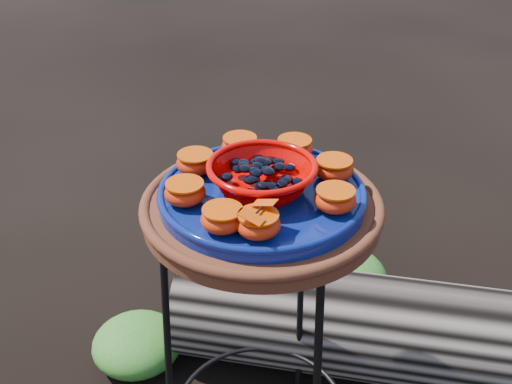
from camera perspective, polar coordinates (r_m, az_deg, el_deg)
The scene contains 17 objects.
plant_stand at distance 1.47m, azimuth 0.45°, elevation -13.73°, with size 0.44×0.44×0.70m, color black, non-canonical shape.
terracotta_saucer at distance 1.24m, azimuth 0.51°, elevation -1.60°, with size 0.46×0.46×0.04m, color brown.
cobalt_plate at distance 1.22m, azimuth 0.52°, elevation -0.35°, with size 0.39×0.39×0.03m, color #0A0D4D.
red_bowl at distance 1.20m, azimuth 0.53°, elevation 1.28°, with size 0.20×0.20×0.05m, color #D50200, non-canonical shape.
glass_gems at distance 1.18m, azimuth 0.54°, elevation 2.98°, with size 0.15×0.15×0.03m, color black, non-canonical shape.
orange_half_0 at distance 1.08m, azimuth 0.20°, elevation -2.91°, with size 0.08×0.08×0.04m, color #C80D00.
orange_half_1 at distance 1.16m, azimuth 7.05°, elevation -0.68°, with size 0.08×0.08×0.04m, color #C80D00.
orange_half_2 at distance 1.25m, azimuth 6.95°, elevation 2.04°, with size 0.08×0.08×0.04m, color #C80D00.
orange_half_3 at distance 1.32m, azimuth 3.44°, elevation 3.88°, with size 0.08×0.08×0.04m, color #C80D00.
orange_half_4 at distance 1.33m, azimuth -1.43°, elevation 4.08°, with size 0.08×0.08×0.04m, color #C80D00.
orange_half_5 at distance 1.27m, azimuth -5.41°, elevation 2.57°, with size 0.08×0.08×0.04m, color #C80D00.
orange_half_6 at distance 1.17m, azimuth -6.32°, elevation -0.07°, with size 0.08×0.08×0.04m, color #C80D00.
orange_half_7 at distance 1.10m, azimuth -2.98°, elevation -2.42°, with size 0.08×0.08×0.04m, color #C80D00.
butterfly at distance 1.06m, azimuth 0.20°, elevation -1.63°, with size 0.09×0.06×0.02m, color #E04306, non-canonical shape.
driftwood_log at distance 1.87m, azimuth 18.07°, elevation -12.42°, with size 1.59×0.42×0.30m, color black, non-canonical shape.
foliage_left at distance 1.92m, azimuth -10.56°, elevation -13.03°, with size 0.26×0.26×0.13m, color #2B6919.
foliage_back at distance 2.11m, azimuth 7.42°, elevation -7.41°, with size 0.31×0.31×0.16m, color #2B6919.
Camera 1 is at (0.49, -0.92, 1.39)m, focal length 45.00 mm.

